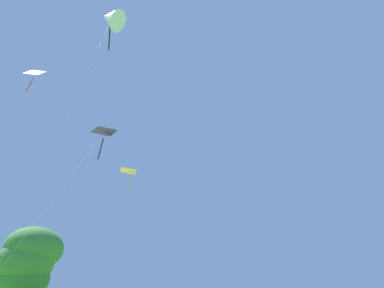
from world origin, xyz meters
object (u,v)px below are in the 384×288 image
at_px(kite_yellow_diamond, 128,176).
at_px(kite_pink_low, 29,81).
at_px(kite_white_distant, 111,19).
at_px(kite_black_large, 101,138).
at_px(tree_left_oak, 29,261).

xyz_separation_m(kite_yellow_diamond, kite_pink_low, (-1.07, -18.46, 2.98)).
distance_m(kite_white_distant, kite_pink_low, 10.01).
relative_size(kite_white_distant, kite_black_large, 1.40).
relative_size(kite_pink_low, kite_black_large, 1.30).
bearing_deg(kite_black_large, kite_pink_low, -152.96).
bearing_deg(kite_black_large, tree_left_oak, 160.84).
height_order(kite_white_distant, kite_pink_low, kite_white_distant).
bearing_deg(kite_white_distant, tree_left_oak, 142.32).
relative_size(kite_pink_low, tree_left_oak, 2.48).
bearing_deg(kite_yellow_diamond, kite_pink_low, -93.33).
bearing_deg(kite_pink_low, tree_left_oak, 105.33).
xyz_separation_m(kite_white_distant, kite_yellow_diamond, (-8.28, 21.16, -5.30)).
bearing_deg(tree_left_oak, kite_yellow_diamond, 78.24).
xyz_separation_m(kite_white_distant, tree_left_oak, (-10.92, 8.44, -17.08)).
height_order(kite_white_distant, kite_black_large, kite_white_distant).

